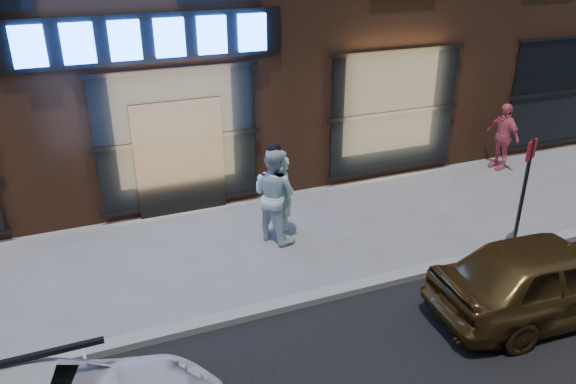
{
  "coord_description": "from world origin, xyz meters",
  "views": [
    {
      "loc": [
        -1.89,
        -6.73,
        5.36
      ],
      "look_at": [
        1.44,
        1.6,
        1.2
      ],
      "focal_mm": 35.0,
      "sensor_mm": 36.0,
      "label": 1
    }
  ],
  "objects_px": {
    "gold_sedan": "(551,276)",
    "sign_post": "(525,185)",
    "man_bowtie": "(283,196)",
    "passerby": "(502,136)",
    "man_cap": "(274,194)"
  },
  "relations": [
    {
      "from": "man_bowtie",
      "to": "sign_post",
      "type": "xyz_separation_m",
      "value": [
        3.75,
        -2.12,
        0.49
      ]
    },
    {
      "from": "passerby",
      "to": "man_cap",
      "type": "bearing_deg",
      "value": -85.58
    },
    {
      "from": "gold_sedan",
      "to": "sign_post",
      "type": "height_order",
      "value": "sign_post"
    },
    {
      "from": "sign_post",
      "to": "gold_sedan",
      "type": "bearing_deg",
      "value": -142.8
    },
    {
      "from": "man_bowtie",
      "to": "gold_sedan",
      "type": "distance_m",
      "value": 4.75
    },
    {
      "from": "man_bowtie",
      "to": "passerby",
      "type": "bearing_deg",
      "value": -74.87
    },
    {
      "from": "man_bowtie",
      "to": "sign_post",
      "type": "bearing_deg",
      "value": -115.29
    },
    {
      "from": "man_cap",
      "to": "sign_post",
      "type": "height_order",
      "value": "sign_post"
    },
    {
      "from": "sign_post",
      "to": "passerby",
      "type": "bearing_deg",
      "value": 28.44
    },
    {
      "from": "man_bowtie",
      "to": "sign_post",
      "type": "relative_size",
      "value": 0.76
    },
    {
      "from": "man_cap",
      "to": "man_bowtie",
      "type": "bearing_deg",
      "value": -99.98
    },
    {
      "from": "man_bowtie",
      "to": "man_cap",
      "type": "height_order",
      "value": "man_cap"
    },
    {
      "from": "man_bowtie",
      "to": "man_cap",
      "type": "xyz_separation_m",
      "value": [
        -0.21,
        -0.07,
        0.11
      ]
    },
    {
      "from": "man_bowtie",
      "to": "sign_post",
      "type": "distance_m",
      "value": 4.33
    },
    {
      "from": "man_cap",
      "to": "sign_post",
      "type": "bearing_deg",
      "value": -146.25
    }
  ]
}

